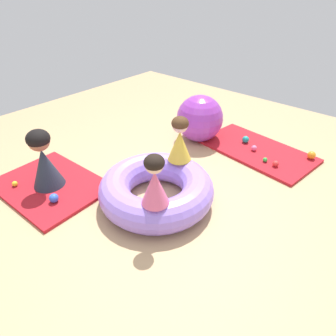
% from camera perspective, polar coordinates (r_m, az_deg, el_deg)
% --- Properties ---
extents(ground_plane, '(8.00, 8.00, 0.00)m').
position_cam_1_polar(ground_plane, '(3.37, -1.35, -8.15)').
color(ground_plane, tan).
extents(gym_mat_near_left, '(1.70, 1.07, 0.04)m').
position_cam_1_polar(gym_mat_near_left, '(4.63, 16.46, 3.24)').
color(gym_mat_near_left, '#B21923').
rests_on(gym_mat_near_left, ground).
extents(gym_mat_center_rear, '(1.36, 1.04, 0.04)m').
position_cam_1_polar(gym_mat_center_rear, '(3.98, -21.39, -3.10)').
color(gym_mat_center_rear, '#B21923').
rests_on(gym_mat_center_rear, ground).
extents(inflatable_cushion, '(1.29, 1.29, 0.36)m').
position_cam_1_polar(inflatable_cushion, '(3.39, -2.22, -4.02)').
color(inflatable_cushion, '#9975EA').
rests_on(inflatable_cushion, ground).
extents(child_in_pink, '(0.38, 0.38, 0.53)m').
position_cam_1_polar(child_in_pink, '(2.77, -2.53, -2.41)').
color(child_in_pink, '#E5608E').
rests_on(child_in_pink, inflatable_cushion).
extents(child_in_yellow, '(0.28, 0.28, 0.54)m').
position_cam_1_polar(child_in_yellow, '(3.46, 2.24, 5.44)').
color(child_in_yellow, yellow).
rests_on(child_in_yellow, inflatable_cushion).
extents(adult_seated, '(0.51, 0.51, 0.73)m').
position_cam_1_polar(adult_seated, '(3.79, -22.53, 1.50)').
color(adult_seated, '#232D3D').
rests_on(adult_seated, gym_mat_center_rear).
extents(play_ball_pink, '(0.08, 0.08, 0.08)m').
position_cam_1_polar(play_ball_pink, '(4.55, 15.99, 3.65)').
color(play_ball_pink, pink).
rests_on(play_ball_pink, gym_mat_near_left).
extents(play_ball_blue, '(0.11, 0.11, 0.11)m').
position_cam_1_polar(play_ball_blue, '(3.64, -20.83, -5.34)').
color(play_ball_blue, blue).
rests_on(play_ball_blue, gym_mat_center_rear).
extents(play_ball_red, '(0.08, 0.08, 0.08)m').
position_cam_1_polar(play_ball_red, '(4.26, 19.72, 0.77)').
color(play_ball_red, red).
rests_on(play_ball_red, gym_mat_near_left).
extents(play_ball_yellow, '(0.07, 0.07, 0.07)m').
position_cam_1_polar(play_ball_yellow, '(4.10, -27.03, -2.67)').
color(play_ball_yellow, yellow).
rests_on(play_ball_yellow, gym_mat_center_rear).
extents(play_ball_green, '(0.06, 0.06, 0.06)m').
position_cam_1_polar(play_ball_green, '(4.33, 17.93, 1.50)').
color(play_ball_green, green).
rests_on(play_ball_green, gym_mat_near_left).
extents(play_ball_teal, '(0.10, 0.10, 0.10)m').
position_cam_1_polar(play_ball_teal, '(4.74, 14.49, 5.26)').
color(play_ball_teal, teal).
rests_on(play_ball_teal, gym_mat_near_left).
extents(play_ball_orange, '(0.11, 0.11, 0.11)m').
position_cam_1_polar(play_ball_orange, '(4.63, 25.55, 2.22)').
color(play_ball_orange, orange).
rests_on(play_ball_orange, gym_mat_near_left).
extents(exercise_ball_large, '(0.71, 0.71, 0.71)m').
position_cam_1_polar(exercise_ball_large, '(4.67, 6.02, 9.31)').
color(exercise_ball_large, purple).
rests_on(exercise_ball_large, ground).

